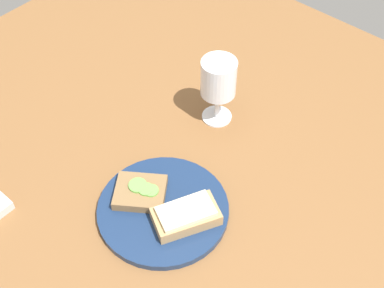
{
  "coord_description": "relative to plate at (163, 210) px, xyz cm",
  "views": [
    {
      "loc": [
        -41.13,
        -43.54,
        83.95
      ],
      "look_at": [
        9.79,
        0.88,
        8.0
      ],
      "focal_mm": 50.0,
      "sensor_mm": 36.0,
      "label": 1
    }
  ],
  "objects": [
    {
      "name": "wooden_table",
      "position": [
        2.81,
        3.14,
        -2.19
      ],
      "size": [
        140.0,
        140.0,
        3.0
      ],
      "primitive_type": "cube",
      "color": "brown",
      "rests_on": "ground"
    },
    {
      "name": "plate",
      "position": [
        0.0,
        0.0,
        0.0
      ],
      "size": [
        23.89,
        23.89,
        1.38
      ],
      "primitive_type": "cylinder",
      "color": "navy",
      "rests_on": "wooden_table"
    },
    {
      "name": "sandwich_with_cheese",
      "position": [
        0.7,
        -4.97,
        2.23
      ],
      "size": [
        13.09,
        10.96,
        3.26
      ],
      "color": "#A88456",
      "rests_on": "plate"
    },
    {
      "name": "sandwich_with_cucumber",
      "position": [
        -0.65,
        4.95,
        1.69
      ],
      "size": [
        11.59,
        11.93,
        2.29
      ],
      "color": "brown",
      "rests_on": "plate"
    },
    {
      "name": "wine_glass",
      "position": [
        25.2,
        8.05,
        9.45
      ],
      "size": [
        7.2,
        7.2,
        14.93
      ],
      "color": "white",
      "rests_on": "wooden_table"
    }
  ]
}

